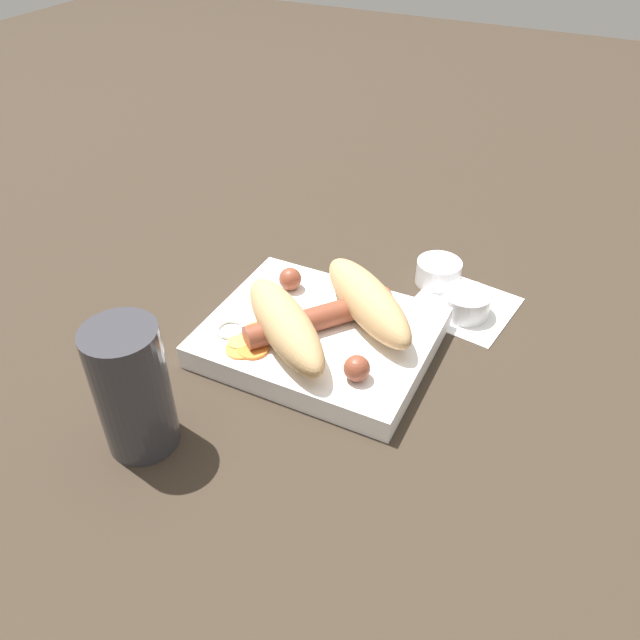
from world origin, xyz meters
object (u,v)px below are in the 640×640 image
object	(u,v)px
food_tray	(320,337)
drink_glass	(132,389)
condiment_cup_far	(438,273)
bread_roll	(327,312)
condiment_cup_near	(466,305)
sausage	(321,320)

from	to	relation	value
food_tray	drink_glass	world-z (taller)	drink_glass
food_tray	drink_glass	bearing A→B (deg)	-114.60
drink_glass	condiment_cup_far	bearing A→B (deg)	65.70
food_tray	condiment_cup_far	distance (m)	0.19
food_tray	drink_glass	distance (m)	0.22
bread_roll	drink_glass	size ratio (longest dim) A/B	1.66
condiment_cup_near	sausage	bearing A→B (deg)	-133.82
sausage	condiment_cup_near	distance (m)	0.18
bread_roll	condiment_cup_near	bearing A→B (deg)	47.54
food_tray	sausage	size ratio (longest dim) A/B	1.52
sausage	drink_glass	bearing A→B (deg)	-115.42
sausage	drink_glass	world-z (taller)	drink_glass
condiment_cup_near	drink_glass	bearing A→B (deg)	-123.92
condiment_cup_far	drink_glass	bearing A→B (deg)	-114.30
condiment_cup_far	condiment_cup_near	bearing A→B (deg)	-44.91
bread_roll	sausage	bearing A→B (deg)	-167.80
food_tray	condiment_cup_near	xyz separation A→B (m)	(0.13, 0.13, -0.00)
condiment_cup_near	condiment_cup_far	size ratio (longest dim) A/B	1.00
bread_roll	condiment_cup_near	world-z (taller)	bread_roll
bread_roll	sausage	world-z (taller)	bread_roll
condiment_cup_far	bread_roll	bearing A→B (deg)	-111.26
sausage	condiment_cup_far	world-z (taller)	sausage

